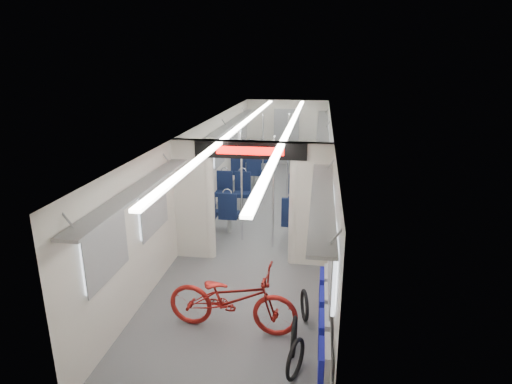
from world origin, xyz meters
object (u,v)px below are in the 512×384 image
seat_bay_far_left (251,162)px  stanchion_near_left (242,188)px  seat_bay_far_right (310,165)px  bicycle (232,298)px  stanchion_far_left (263,157)px  stanchion_near_right (273,193)px  bike_hoop_b (294,338)px  bike_hoop_c (304,307)px  stanchion_far_right (288,156)px  seat_bay_near_left (226,198)px  flip_bench (324,320)px  bike_hoop_a (295,361)px  seat_bay_near_right (305,204)px

seat_bay_far_left → stanchion_near_left: size_ratio=0.90×
seat_bay_far_right → bicycle: bearing=-96.2°
stanchion_far_left → stanchion_near_right: bearing=-78.8°
bicycle → seat_bay_far_right: seat_bay_far_right is taller
stanchion_near_left → stanchion_near_right: (0.68, -0.26, 0.00)m
bike_hoop_b → seat_bay_far_left: seat_bay_far_left is taller
bike_hoop_c → seat_bay_far_left: bearing=104.8°
bicycle → bike_hoop_c: bearing=-64.9°
stanchion_far_right → seat_bay_near_left: bearing=-122.3°
seat_bay_far_right → stanchion_near_left: 4.93m
bike_hoop_c → stanchion_near_right: 2.74m
stanchion_far_left → seat_bay_far_left: bearing=108.0°
stanchion_near_right → bike_hoop_b: bearing=-78.9°
stanchion_near_left → bike_hoop_c: bearing=-62.4°
seat_bay_near_left → flip_bench: bearing=-64.3°
flip_bench → seat_bay_near_left: 5.28m
bike_hoop_c → stanchion_far_right: size_ratio=0.20×
seat_bay_near_left → stanchion_near_left: (0.60, -1.17, 0.63)m
bicycle → stanchion_near_left: bearing=11.8°
bike_hoop_a → stanchion_far_right: 7.26m
seat_bay_near_left → seat_bay_near_right: size_ratio=0.95×
bike_hoop_b → seat_bay_near_left: size_ratio=0.28×
bike_hoop_c → stanchion_far_left: (-1.39, 5.69, 0.94)m
flip_bench → stanchion_far_left: 6.78m
bike_hoop_b → seat_bay_far_right: 8.26m
bike_hoop_a → bicycle: bearing=138.0°
seat_bay_near_left → seat_bay_far_left: bearing=90.0°
seat_bay_far_left → stanchion_far_right: 2.23m
seat_bay_far_right → stanchion_far_right: bearing=-110.9°
bike_hoop_b → bike_hoop_c: bearing=82.7°
seat_bay_near_right → seat_bay_far_left: size_ratio=0.97×
bicycle → stanchion_far_left: stanchion_far_left is taller
stanchion_near_right → bike_hoop_c: bearing=-73.2°
seat_bay_far_left → stanchion_near_right: bearing=-76.2°
stanchion_near_left → stanchion_far_right: (0.70, 3.22, 0.00)m
bike_hoop_a → stanchion_near_right: stanchion_near_right is taller
seat_bay_far_left → seat_bay_far_right: bearing=-6.1°
bike_hoop_a → seat_bay_near_right: 4.96m
bike_hoop_a → stanchion_near_left: 4.28m
bicycle → stanchion_near_right: 2.94m
bike_hoop_a → stanchion_near_right: bearing=100.5°
bike_hoop_c → bicycle: bearing=-158.9°
flip_bench → seat_bay_far_left: (-2.29, 8.51, -0.04)m
seat_bay_near_left → stanchion_near_right: size_ratio=0.83×
flip_bench → stanchion_near_right: bearing=106.9°
bike_hoop_b → seat_bay_near_right: 4.53m
bike_hoop_b → seat_bay_near_right: seat_bay_near_right is taller
flip_bench → bike_hoop_a: 0.60m
bike_hoop_b → stanchion_far_right: 6.83m
seat_bay_near_left → seat_bay_far_left: size_ratio=0.93×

